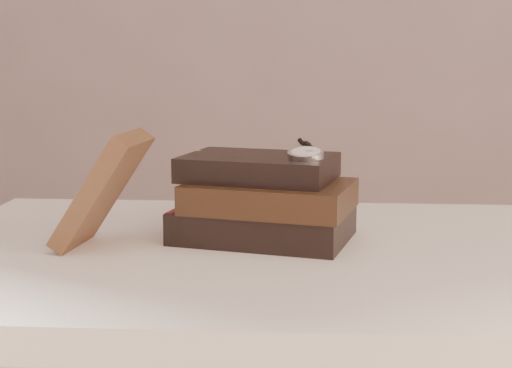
{
  "coord_description": "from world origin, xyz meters",
  "views": [
    {
      "loc": [
        -0.0,
        -0.61,
        1.0
      ],
      "look_at": [
        -0.07,
        0.4,
        0.82
      ],
      "focal_mm": 53.76,
      "sensor_mm": 36.0,
      "label": 1
    }
  ],
  "objects": [
    {
      "name": "pocket_watch",
      "position": [
        -0.0,
        0.37,
        0.87
      ],
      "size": [
        0.06,
        0.15,
        0.02
      ],
      "color": "silver",
      "rests_on": "book_stack"
    },
    {
      "name": "eyeglasses",
      "position": [
        -0.12,
        0.49,
        0.81
      ],
      "size": [
        0.12,
        0.13,
        0.05
      ],
      "color": "silver",
      "rests_on": "book_stack"
    },
    {
      "name": "journal",
      "position": [
        -0.26,
        0.34,
        0.83
      ],
      "size": [
        0.12,
        0.11,
        0.15
      ],
      "primitive_type": "cube",
      "rotation": [
        0.0,
        0.59,
        -0.12
      ],
      "color": "#44291A",
      "rests_on": "table"
    },
    {
      "name": "table",
      "position": [
        0.0,
        0.35,
        0.66
      ],
      "size": [
        1.0,
        0.6,
        0.75
      ],
      "color": "white",
      "rests_on": "ground"
    },
    {
      "name": "book_stack",
      "position": [
        -0.06,
        0.39,
        0.8
      ],
      "size": [
        0.26,
        0.21,
        0.11
      ],
      "color": "black",
      "rests_on": "table"
    }
  ]
}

